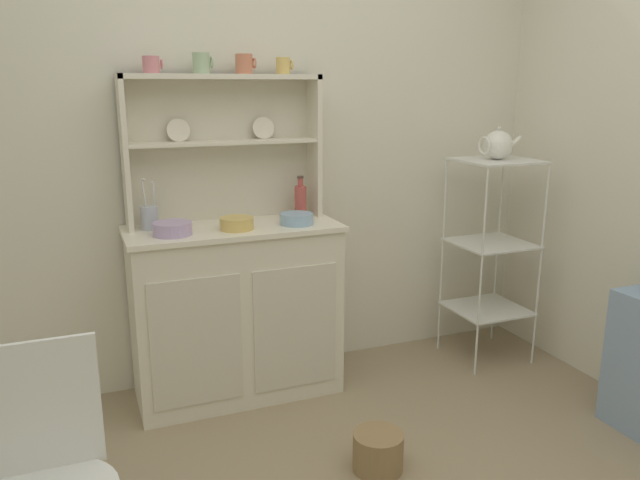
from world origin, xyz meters
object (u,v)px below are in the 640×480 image
Objects in this scene: hutch_cabinet at (236,309)px; bowl_mixing_large at (172,229)px; bakers_rack at (492,237)px; jam_bottle at (300,200)px; porcelain_teapot at (498,145)px; wire_chair at (48,464)px; cup_rose_0 at (151,65)px; floor_basket at (378,451)px; hutch_shelf_unit at (222,137)px; utensil_jar at (150,217)px.

bowl_mixing_large reaches higher than hutch_cabinet.
bakers_rack is 5.41× the size of jam_bottle.
porcelain_teapot is (-0.00, -0.00, 0.51)m from bakers_rack.
wire_chair is 9.53× the size of cup_rose_0.
floor_basket is at bearing -50.04° from bowl_mixing_large.
cup_rose_0 is 0.74m from bowl_mixing_large.
floor_basket is at bearing -144.91° from porcelain_teapot.
hutch_shelf_unit is at bearing 90.00° from hutch_cabinet.
hutch_shelf_unit is 0.50m from jam_bottle.
hutch_cabinet is at bearing -21.00° from cup_rose_0.
bowl_mixing_large is at bearing -166.68° from jam_bottle.
bowl_mixing_large is at bearing 178.91° from porcelain_teapot.
floor_basket is at bearing -67.23° from hutch_cabinet.
hutch_cabinet is 0.90× the size of bakers_rack.
cup_rose_0 reaches higher than hutch_shelf_unit.
cup_rose_0 is at bearing 172.55° from porcelain_teapot.
bakers_rack is at bearing -7.44° from cup_rose_0.
cup_rose_0 is at bearing 172.56° from bakers_rack.
bakers_rack is 1.98m from cup_rose_0.
hutch_shelf_unit is at bearing 7.39° from cup_rose_0.
cup_rose_0 reaches higher than porcelain_teapot.
bowl_mixing_large is at bearing -141.44° from hutch_shelf_unit.
utensil_jar is at bearing -142.32° from cup_rose_0.
utensil_jar is at bearing 117.69° from bowl_mixing_large.
bowl_mixing_large is at bearing 69.13° from wire_chair.
hutch_cabinet is 0.64m from jam_bottle.
porcelain_teapot is (1.07, 0.75, 1.14)m from floor_basket.
wire_chair is (-0.83, -1.34, -0.76)m from hutch_shelf_unit.
bakers_rack is 1.83m from utensil_jar.
jam_bottle reaches higher than bowl_mixing_large.
hutch_cabinet is at bearing -11.65° from utensil_jar.
cup_rose_0 is 0.96m from jam_bottle.
hutch_shelf_unit is 1.62m from floor_basket.
utensil_jar is (0.45, 1.25, 0.41)m from wire_chair.
jam_bottle is (0.70, -0.04, -0.66)m from cup_rose_0.
porcelain_teapot reaches higher than jam_bottle.
utensil_jar is (-1.81, 0.18, 0.22)m from bakers_rack.
cup_rose_0 is 0.42× the size of jam_bottle.
utensil_jar reaches higher than wire_chair.
bowl_mixing_large is at bearing -83.78° from cup_rose_0.
hutch_cabinet is 1.07× the size of hutch_shelf_unit.
floor_basket is 1.18× the size of bowl_mixing_large.
bakers_rack is at bearing -4.24° from hutch_cabinet.
utensil_jar reaches higher than jam_bottle.
bakers_rack is at bearing 30.12° from wire_chair.
utensil_jar reaches higher than floor_basket.
porcelain_teapot is (1.43, -0.27, -0.06)m from hutch_shelf_unit.
porcelain_teapot is at bearing -4.25° from hutch_cabinet.
hutch_cabinet reaches higher than wire_chair.
cup_rose_0 is 0.36× the size of porcelain_teapot.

